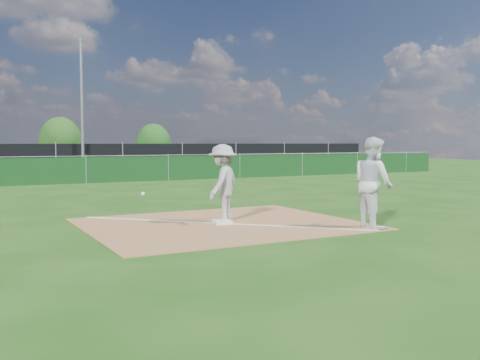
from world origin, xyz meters
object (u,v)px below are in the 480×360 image
object	(u,v)px
first_base	(222,222)
tree_right	(154,143)
play_at_first	(223,183)
car_mid	(6,161)
light_pole	(82,107)
runner	(373,183)
tree_mid	(60,141)
car_right	(137,158)

from	to	relation	value
first_base	tree_right	size ratio (longest dim) A/B	0.11
play_at_first	car_mid	world-z (taller)	play_at_first
light_pole	runner	size ratio (longest dim) A/B	4.03
first_base	car_mid	bearing A→B (deg)	95.07
tree_mid	tree_right	distance (m)	7.74
car_right	tree_right	xyz separation A→B (m)	(3.58, 6.65, 1.08)
light_pole	tree_right	xyz separation A→B (m)	(8.48, 11.71, -2.19)
runner	first_base	bearing A→B (deg)	63.64
runner	tree_right	size ratio (longest dim) A/B	0.57
tree_right	tree_mid	bearing A→B (deg)	179.56
first_base	tree_mid	world-z (taller)	tree_mid
light_pole	runner	xyz separation A→B (m)	(1.19, -23.71, -3.01)
runner	tree_mid	xyz separation A→B (m)	(-0.45, 35.47, 1.02)
light_pole	runner	world-z (taller)	light_pole
runner	car_right	distance (m)	29.01
play_at_first	runner	bearing A→B (deg)	-40.44
first_base	tree_right	world-z (taller)	tree_right
first_base	tree_mid	distance (m)	33.64
car_right	car_mid	bearing A→B (deg)	79.99
first_base	car_mid	distance (m)	26.60
first_base	play_at_first	bearing A→B (deg)	59.91
tree_mid	tree_right	bearing A→B (deg)	-0.44
car_right	tree_mid	bearing A→B (deg)	19.80
car_mid	tree_mid	bearing A→B (deg)	-57.50
light_pole	car_right	distance (m)	7.77
play_at_first	tree_mid	world-z (taller)	tree_mid
runner	car_right	world-z (taller)	runner
light_pole	tree_mid	size ratio (longest dim) A/B	2.04
first_base	tree_right	distance (m)	34.95
first_base	car_right	distance (m)	27.56
play_at_first	car_right	bearing A→B (deg)	76.71
car_mid	light_pole	bearing A→B (deg)	-165.24
play_at_first	car_mid	xyz separation A→B (m)	(-2.48, 26.27, -0.21)
car_right	runner	bearing A→B (deg)	160.61
tree_mid	play_at_first	bearing A→B (deg)	-93.64
car_right	tree_right	size ratio (longest dim) A/B	1.40
play_at_first	car_mid	size ratio (longest dim) A/B	0.61
runner	tree_mid	bearing A→B (deg)	10.53
runner	tree_right	distance (m)	36.17
play_at_first	tree_right	world-z (taller)	tree_right
play_at_first	runner	world-z (taller)	runner
play_at_first	tree_right	distance (m)	34.67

